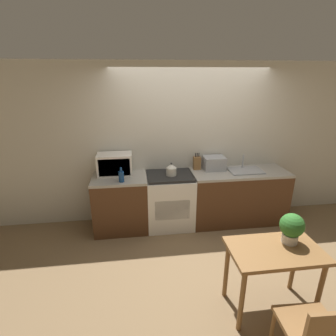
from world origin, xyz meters
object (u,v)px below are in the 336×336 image
Objects in this scene: bottle at (121,176)px; microwave at (115,164)px; stove_range at (170,200)px; dining_chair at (317,332)px; toaster_oven at (214,163)px; dining_table at (274,259)px; kettle at (171,170)px.

microwave is at bearing 108.49° from bottle.
dining_chair is (0.83, -2.49, 0.04)m from stove_range.
microwave reaches higher than toaster_oven.
dining_table is 1.10× the size of dining_chair.
stove_range is at bearing 111.37° from dining_chair.
toaster_oven is at bearing 0.93° from microwave.
toaster_oven is (0.76, 0.15, 0.56)m from stove_range.
kettle is 0.22× the size of dining_table.
bottle is 0.65× the size of toaster_oven.
toaster_oven reaches higher than stove_range.
kettle is 0.89m from microwave.
stove_range is 0.97× the size of dining_table.
toaster_oven is at bearing 13.16° from kettle.
dining_table is at bearing 93.86° from dining_chair.
toaster_oven is 2.69m from dining_chair.
kettle is at bearing -166.84° from toaster_oven.
kettle reaches higher than stove_range.
dining_table is at bearing -48.96° from microwave.
kettle is 0.76m from toaster_oven.
stove_range is 0.96m from toaster_oven.
dining_table is at bearing -65.43° from stove_range.
dining_table is at bearing -88.30° from toaster_oven.
dining_chair is at bearing -57.20° from microwave.
stove_range is at bearing 133.87° from kettle.
kettle is 0.79m from bottle.
toaster_oven is at bearing 12.81° from bottle.
microwave is 2.39× the size of bottle.
bottle is (-0.75, -0.19, 0.54)m from stove_range.
microwave is at bearing -179.07° from toaster_oven.
bottle is 2.83m from dining_chair.
dining_chair reaches higher than dining_table.
microwave is (-0.87, 0.15, 0.08)m from kettle.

